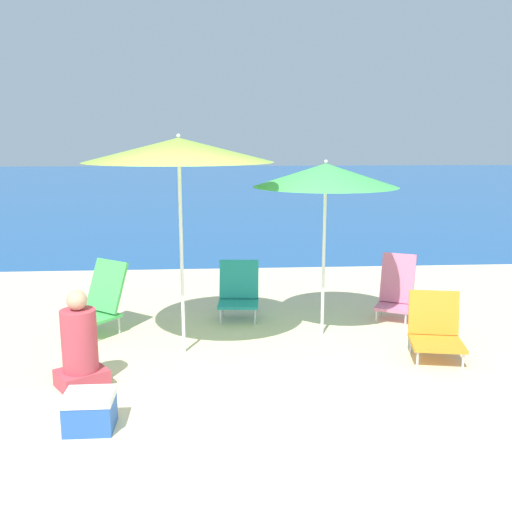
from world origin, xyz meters
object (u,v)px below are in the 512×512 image
object	(u,v)px
beach_umbrella_lime	(179,150)
beach_umbrella_green	(326,175)
person_seated_near	(80,348)
cooler_box	(90,411)
beach_chair_pink	(396,290)
beach_chair_green	(101,299)
beach_chair_teal	(239,291)
beach_chair_orange	(435,329)

from	to	relation	value
beach_umbrella_lime	beach_umbrella_green	size ratio (longest dim) A/B	1.14
person_seated_near	cooler_box	distance (m)	0.88
beach_umbrella_green	person_seated_near	xyz separation A→B (m)	(-2.49, -1.27, -1.48)
beach_chair_pink	person_seated_near	bearing A→B (deg)	-124.87
beach_chair_green	beach_chair_teal	size ratio (longest dim) A/B	1.16
beach_chair_orange	beach_chair_pink	size ratio (longest dim) A/B	0.83
beach_chair_teal	person_seated_near	world-z (taller)	person_seated_near
beach_umbrella_green	beach_chair_orange	world-z (taller)	beach_umbrella_green
beach_chair_green	person_seated_near	size ratio (longest dim) A/B	0.91
beach_umbrella_lime	person_seated_near	xyz separation A→B (m)	(-0.90, -0.80, -1.76)
beach_chair_teal	beach_umbrella_lime	bearing A→B (deg)	-113.37
beach_umbrella_green	beach_chair_green	world-z (taller)	beach_umbrella_green
beach_chair_green	beach_chair_teal	world-z (taller)	beach_chair_green
beach_umbrella_green	beach_chair_green	size ratio (longest dim) A/B	2.42
beach_chair_orange	beach_umbrella_green	bearing A→B (deg)	154.24
beach_chair_pink	beach_chair_green	xyz separation A→B (m)	(-3.65, -0.31, 0.04)
beach_umbrella_lime	beach_chair_green	size ratio (longest dim) A/B	2.75
beach_umbrella_lime	beach_chair_teal	distance (m)	2.25
beach_chair_pink	person_seated_near	distance (m)	4.00
beach_chair_green	person_seated_near	world-z (taller)	person_seated_near
beach_umbrella_lime	beach_chair_green	distance (m)	2.14
beach_umbrella_lime	beach_chair_orange	size ratio (longest dim) A/B	3.40
person_seated_near	beach_chair_pink	bearing A→B (deg)	83.13
beach_chair_orange	cooler_box	xyz separation A→B (m)	(-3.28, -1.31, -0.16)
beach_chair_teal	person_seated_near	size ratio (longest dim) A/B	0.79
beach_umbrella_green	person_seated_near	distance (m)	3.16
beach_chair_orange	beach_chair_green	distance (m)	3.79
person_seated_near	beach_chair_green	bearing A→B (deg)	149.43
beach_chair_orange	cooler_box	world-z (taller)	beach_chair_orange
beach_chair_orange	beach_chair_teal	size ratio (longest dim) A/B	0.94
beach_umbrella_green	beach_chair_teal	size ratio (longest dim) A/B	2.80
beach_umbrella_green	beach_chair_orange	xyz separation A→B (m)	(1.05, -0.78, -1.55)
beach_chair_green	person_seated_near	xyz separation A→B (m)	(0.11, -1.55, -0.03)
beach_chair_orange	beach_chair_teal	distance (m)	2.50
beach_umbrella_green	beach_chair_teal	xyz separation A→B (m)	(-0.95, 0.73, -1.51)
beach_chair_teal	person_seated_near	bearing A→B (deg)	-122.81
beach_chair_teal	cooler_box	distance (m)	3.10
beach_umbrella_lime	beach_umbrella_green	xyz separation A→B (m)	(1.59, 0.47, -0.29)
beach_umbrella_lime	person_seated_near	size ratio (longest dim) A/B	2.50
beach_chair_green	beach_chair_orange	bearing A→B (deg)	21.63
cooler_box	beach_chair_teal	bearing A→B (deg)	65.46
beach_umbrella_lime	beach_chair_teal	size ratio (longest dim) A/B	3.18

